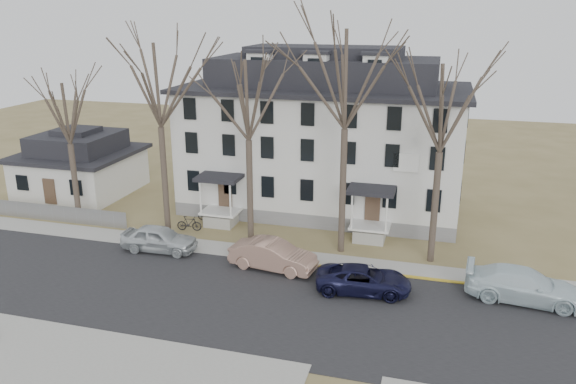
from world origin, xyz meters
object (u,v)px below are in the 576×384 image
(car_tan, at_px, (273,256))
(tree_bungalow, at_px, (66,109))
(car_silver, at_px, (159,239))
(car_white, at_px, (524,286))
(small_house, at_px, (80,166))
(tree_mid_left, at_px, (248,95))
(car_navy, at_px, (364,280))
(boarding_house, at_px, (323,138))
(bicycle_left, at_px, (209,215))
(tree_mid_right, at_px, (444,102))
(tree_far_left, at_px, (158,79))
(bicycle_right, at_px, (189,224))
(tree_center, at_px, (346,72))

(car_tan, bearing_deg, tree_bungalow, 84.57)
(car_silver, xyz_separation_m, car_white, (21.29, -0.69, 0.04))
(small_house, relative_size, tree_mid_left, 0.68)
(car_silver, relative_size, car_navy, 0.94)
(small_house, bearing_deg, car_tan, -26.68)
(boarding_house, relative_size, car_white, 3.54)
(car_tan, height_order, bicycle_left, car_tan)
(tree_mid_right, distance_m, bicycle_left, 18.34)
(tree_far_left, bearing_deg, car_silver, -71.93)
(bicycle_left, distance_m, bicycle_right, 2.30)
(car_navy, distance_m, bicycle_left, 14.56)
(tree_mid_left, bearing_deg, bicycle_right, 173.78)
(tree_center, xyz_separation_m, car_tan, (-3.35, -3.68, -10.24))
(small_house, relative_size, bicycle_left, 5.34)
(tree_far_left, xyz_separation_m, bicycle_right, (1.36, 0.51, -9.83))
(tree_far_left, bearing_deg, car_tan, -23.03)
(tree_far_left, xyz_separation_m, car_navy, (14.15, -5.07, -9.64))
(tree_mid_left, bearing_deg, tree_center, 0.00)
(small_house, height_order, tree_center, tree_center)
(car_tan, distance_m, bicycle_left, 9.35)
(tree_far_left, relative_size, car_silver, 2.88)
(car_navy, bearing_deg, boarding_house, 15.70)
(tree_bungalow, height_order, car_white, tree_bungalow)
(boarding_house, height_order, car_tan, boarding_house)
(tree_bungalow, height_order, car_tan, tree_bungalow)
(tree_bungalow, relative_size, bicycle_left, 6.62)
(boarding_house, xyz_separation_m, bicycle_right, (-7.64, -7.65, -4.86))
(car_navy, relative_size, bicycle_right, 2.94)
(tree_far_left, xyz_separation_m, tree_center, (12.00, 0.00, 0.74))
(tree_mid_left, relative_size, car_tan, 2.49)
(small_house, relative_size, car_tan, 1.70)
(tree_center, bearing_deg, car_navy, -67.02)
(car_tan, bearing_deg, car_silver, 93.48)
(tree_mid_left, xyz_separation_m, tree_mid_right, (11.50, 0.00, 0.00))
(car_tan, distance_m, car_navy, 5.68)
(tree_mid_left, bearing_deg, tree_far_left, 180.00)
(bicycle_right, bearing_deg, small_house, 57.05)
(boarding_house, height_order, tree_mid_left, tree_mid_left)
(tree_center, bearing_deg, boarding_house, 110.20)
(tree_mid_right, height_order, car_tan, tree_mid_right)
(tree_bungalow, xyz_separation_m, bicycle_left, (8.86, 2.74, -7.69))
(tree_center, bearing_deg, small_house, 164.92)
(boarding_house, xyz_separation_m, car_silver, (-7.99, -11.26, -4.57))
(bicycle_right, bearing_deg, tree_bungalow, 85.24)
(tree_far_left, distance_m, tree_center, 12.02)
(car_tan, bearing_deg, boarding_house, 6.10)
(car_navy, xyz_separation_m, bicycle_right, (-12.79, 5.58, -0.19))
(tree_mid_right, distance_m, car_white, 10.68)
(car_silver, height_order, bicycle_right, car_silver)
(bicycle_left, height_order, bicycle_right, bicycle_right)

